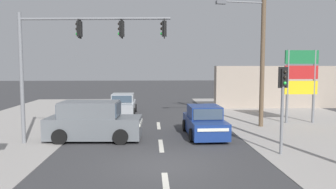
{
  "coord_description": "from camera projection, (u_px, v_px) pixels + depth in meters",
  "views": [
    {
      "loc": [
        -0.42,
        -11.55,
        3.59
      ],
      "look_at": [
        0.37,
        4.0,
        2.24
      ],
      "focal_mm": 35.0,
      "sensor_mm": 36.0,
      "label": 1
    }
  ],
  "objects": [
    {
      "name": "lane_dash_near",
      "position": [
        166.0,
        186.0,
        9.83
      ],
      "size": [
        0.2,
        2.4,
        0.01
      ],
      "primitive_type": "cube",
      "color": "silver",
      "rests_on": "ground"
    },
    {
      "name": "shopfront_wall_far",
      "position": [
        284.0,
        87.0,
        28.14
      ],
      "size": [
        12.0,
        1.0,
        3.6
      ],
      "primitive_type": "cube",
      "color": "#A39384",
      "rests_on": "ground"
    },
    {
      "name": "sedan_receding_far",
      "position": [
        123.0,
        105.0,
        24.25
      ],
      "size": [
        1.91,
        4.25,
        1.56
      ],
      "color": "#A3A8AD",
      "rests_on": "ground"
    },
    {
      "name": "traffic_signal_mast",
      "position": [
        73.0,
        49.0,
        14.75
      ],
      "size": [
        6.87,
        0.82,
        6.0
      ],
      "color": "slate",
      "rests_on": "ground"
    },
    {
      "name": "utility_pole_midground_right",
      "position": [
        261.0,
        35.0,
        18.95
      ],
      "size": [
        3.77,
        0.67,
        10.03
      ],
      "color": "brown",
      "rests_on": "ground"
    },
    {
      "name": "ground_plane",
      "position": [
        163.0,
        166.0,
        11.82
      ],
      "size": [
        140.0,
        140.0,
        0.0
      ],
      "primitive_type": "plane",
      "color": "#3A3A3D"
    },
    {
      "name": "pedestal_signal_right_kerb",
      "position": [
        283.0,
        95.0,
        13.08
      ],
      "size": [
        0.43,
        0.31,
        3.56
      ],
      "color": "slate",
      "rests_on": "ground"
    },
    {
      "name": "lane_dash_mid",
      "position": [
        161.0,
        145.0,
        14.81
      ],
      "size": [
        0.2,
        2.4,
        0.01
      ],
      "primitive_type": "cube",
      "color": "silver",
      "rests_on": "ground"
    },
    {
      "name": "lane_dash_far",
      "position": [
        159.0,
        126.0,
        19.78
      ],
      "size": [
        0.2,
        2.4,
        0.01
      ],
      "primitive_type": "cube",
      "color": "silver",
      "rests_on": "ground"
    },
    {
      "name": "suv_kerbside_parked",
      "position": [
        93.0,
        122.0,
        15.83
      ],
      "size": [
        4.62,
        2.22,
        1.9
      ],
      "color": "slate",
      "rests_on": "ground"
    },
    {
      "name": "sedan_oncoming_near",
      "position": [
        204.0,
        122.0,
        16.85
      ],
      "size": [
        1.97,
        4.28,
        1.56
      ],
      "color": "navy",
      "rests_on": "ground"
    },
    {
      "name": "shopping_plaza_sign",
      "position": [
        301.0,
        76.0,
        20.42
      ],
      "size": [
        2.1,
        0.16,
        4.6
      ],
      "color": "slate",
      "rests_on": "ground"
    }
  ]
}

